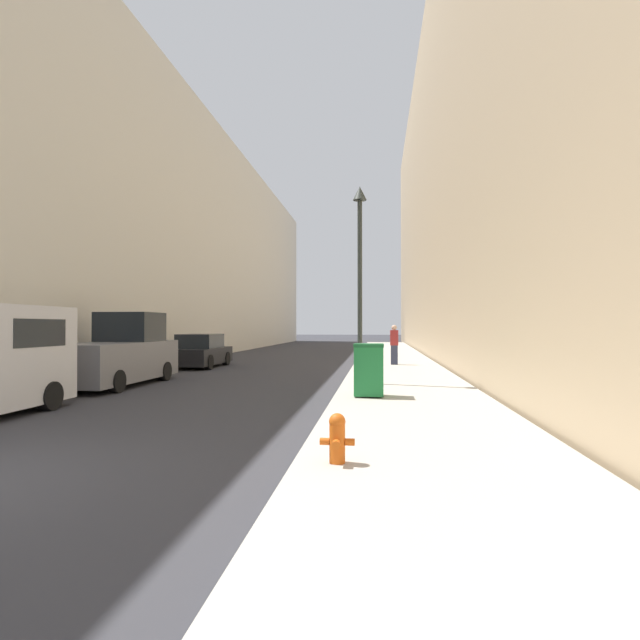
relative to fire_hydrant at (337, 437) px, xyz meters
The scene contains 9 objects.
sidewalk_right 16.91m from the fire_hydrant, 85.47° to the left, with size 3.80×60.00×0.14m.
building_left_glass 30.11m from the fire_hydrant, 121.99° to the left, with size 12.00×60.00×14.76m.
building_right_stone 28.38m from the fire_hydrant, 69.41° to the left, with size 12.00×60.00×21.00m.
fire_hydrant is the anchor object (origin of this frame).
trash_bin 6.02m from the fire_hydrant, 87.22° to the left, with size 0.73×0.70×1.29m.
lamppost 9.38m from the fire_hydrant, 90.15° to the left, with size 0.42×0.42×5.95m.
pickup_truck 11.52m from the fire_hydrant, 131.38° to the left, with size 2.01×5.10×2.31m.
parked_sedan_near 17.23m from the fire_hydrant, 115.72° to the left, with size 1.89×4.07×1.50m.
pedestrian_on_sidewalk 16.26m from the fire_hydrant, 85.61° to the left, with size 0.36×0.23×1.77m.
Camera 1 is at (5.26, -5.13, 1.87)m, focal length 28.00 mm.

